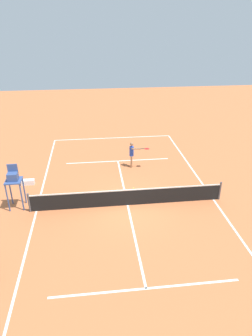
# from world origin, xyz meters

# --- Properties ---
(ground_plane) EXTENTS (60.00, 60.00, 0.00)m
(ground_plane) POSITION_xyz_m (0.00, 0.00, 0.00)
(ground_plane) COLOR #C66B3D
(court_lines) EXTENTS (9.61, 20.39, 0.01)m
(court_lines) POSITION_xyz_m (0.00, 0.00, 0.00)
(court_lines) COLOR white
(court_lines) RESTS_ON ground
(tennis_net) EXTENTS (10.21, 0.10, 1.07)m
(tennis_net) POSITION_xyz_m (0.00, 0.00, 0.50)
(tennis_net) COLOR #4C4C51
(tennis_net) RESTS_ON ground
(player_serving) EXTENTS (1.28, 0.68, 1.76)m
(player_serving) POSITION_xyz_m (-0.87, -4.56, 1.05)
(player_serving) COLOR #9E704C
(player_serving) RESTS_ON ground
(tennis_ball) EXTENTS (0.07, 0.07, 0.07)m
(tennis_ball) POSITION_xyz_m (-0.55, -1.69, 0.03)
(tennis_ball) COLOR #CCE033
(tennis_ball) RESTS_ON ground
(umpire_chair) EXTENTS (0.80, 0.80, 2.41)m
(umpire_chair) POSITION_xyz_m (5.76, -0.54, 1.61)
(umpire_chair) COLOR #38518C
(umpire_chair) RESTS_ON ground
(equipment_bag) EXTENTS (0.76, 0.32, 0.30)m
(equipment_bag) POSITION_xyz_m (5.66, -2.93, 0.15)
(equipment_bag) COLOR white
(equipment_bag) RESTS_ON ground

